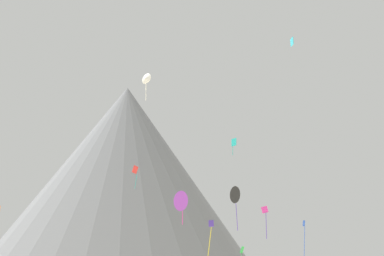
# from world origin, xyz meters

# --- Properties ---
(rock_massif) EXTENTS (94.81, 94.81, 50.16)m
(rock_massif) POSITION_xyz_m (-8.52, 84.08, 23.27)
(rock_massif) COLOR slate
(rock_massif) RESTS_ON ground_plane
(kite_black_mid) EXTENTS (1.42, 2.19, 5.79)m
(kite_black_mid) POSITION_xyz_m (9.44, 28.46, 14.45)
(kite_black_mid) COLOR black
(kite_indigo_low) EXTENTS (0.84, 0.51, 4.56)m
(kite_indigo_low) POSITION_xyz_m (5.89, 27.40, 9.65)
(kite_indigo_low) COLOR #5138B2
(kite_white_high) EXTENTS (1.28, 1.15, 3.45)m
(kite_white_high) POSITION_xyz_m (-2.58, 19.05, 26.83)
(kite_white_high) COLOR white
(kite_violet_low) EXTENTS (2.14, 2.03, 3.85)m
(kite_violet_low) POSITION_xyz_m (1.67, 20.47, 12.50)
(kite_violet_low) COLOR purple
(kite_teal_high) EXTENTS (0.92, 1.02, 3.18)m
(kite_teal_high) POSITION_xyz_m (12.43, 48.04, 26.68)
(kite_teal_high) COLOR teal
(kite_cyan_high) EXTENTS (0.18, 1.11, 1.14)m
(kite_cyan_high) POSITION_xyz_m (17.37, 25.40, 35.52)
(kite_cyan_high) COLOR #33BCDB
(kite_green_low) EXTENTS (0.91, 0.57, 2.91)m
(kite_green_low) POSITION_xyz_m (14.82, 56.65, 8.29)
(kite_green_low) COLOR green
(kite_blue_low) EXTENTS (0.55, 0.49, 5.34)m
(kite_blue_low) POSITION_xyz_m (20.88, 37.01, 10.27)
(kite_blue_low) COLOR blue
(kite_red_mid) EXTENTS (1.14, 0.79, 4.13)m
(kite_red_mid) POSITION_xyz_m (-4.90, 49.07, 21.46)
(kite_red_mid) COLOR red
(kite_magenta_low) EXTENTS (1.02, 0.48, 4.62)m
(kite_magenta_low) POSITION_xyz_m (14.39, 33.63, 12.44)
(kite_magenta_low) COLOR #D1339E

